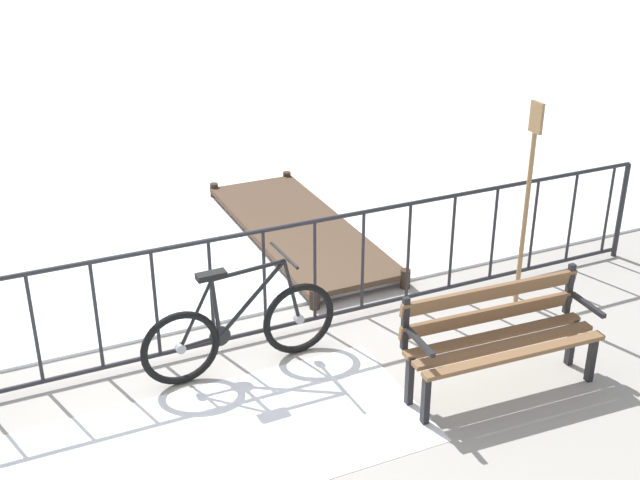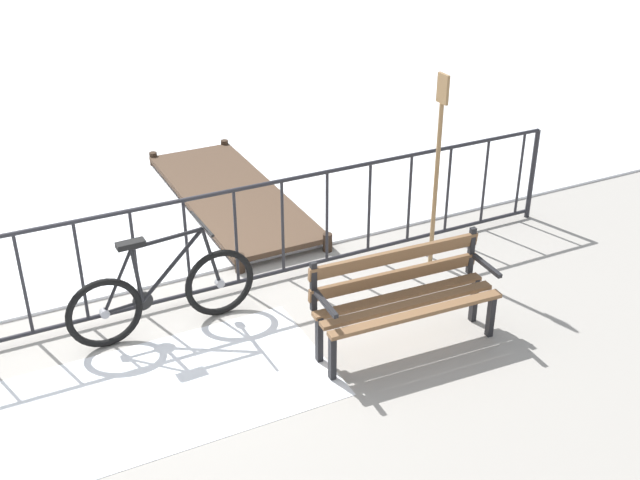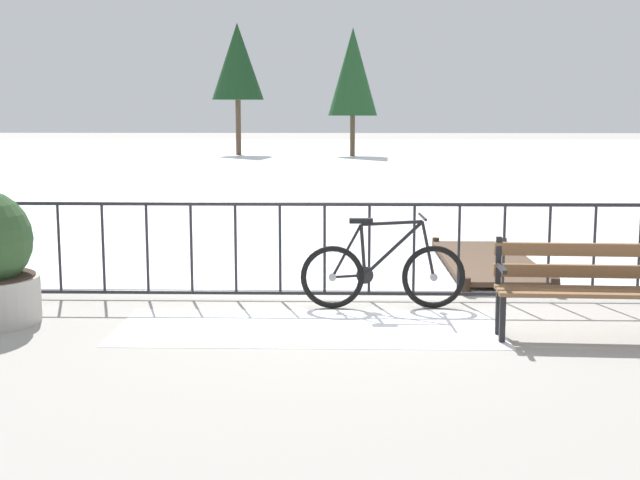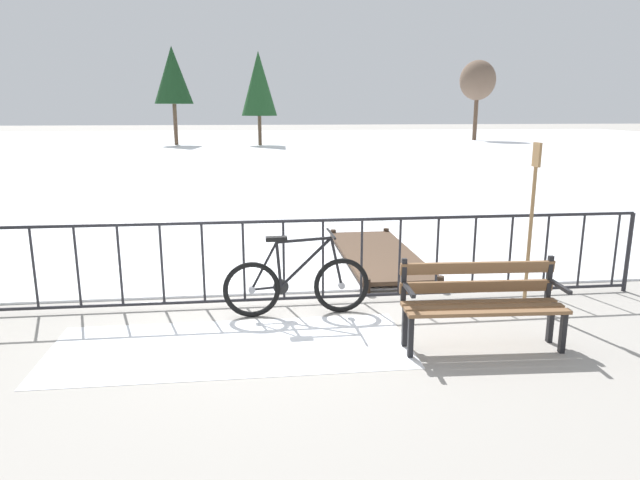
{
  "view_description": "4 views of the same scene",
  "coord_description": "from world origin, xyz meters",
  "views": [
    {
      "loc": [
        -1.72,
        -5.96,
        3.9
      ],
      "look_at": [
        1.02,
        0.02,
        0.85
      ],
      "focal_mm": 46.31,
      "sensor_mm": 36.0,
      "label": 1
    },
    {
      "loc": [
        -1.29,
        -6.24,
        4.03
      ],
      "look_at": [
        1.49,
        -0.71,
        0.75
      ],
      "focal_mm": 44.52,
      "sensor_mm": 36.0,
      "label": 2
    },
    {
      "loc": [
        -0.3,
        -8.98,
        2.01
      ],
      "look_at": [
        -0.53,
        -0.15,
        0.69
      ],
      "focal_mm": 47.53,
      "sensor_mm": 36.0,
      "label": 3
    },
    {
      "loc": [
        -0.35,
        -6.6,
        2.36
      ],
      "look_at": [
        0.47,
        0.21,
        0.76
      ],
      "focal_mm": 31.67,
      "sensor_mm": 36.0,
      "label": 4
    }
  ],
  "objects": [
    {
      "name": "ground_plane",
      "position": [
        0.0,
        0.0,
        0.0
      ],
      "size": [
        160.0,
        160.0,
        0.0
      ],
      "primitive_type": "plane",
      "color": "#9E9991"
    },
    {
      "name": "snow_patch",
      "position": [
        -0.61,
        -1.2,
        0.0
      ],
      "size": [
        3.62,
        1.44,
        0.01
      ],
      "primitive_type": "cube",
      "color": "white",
      "rests_on": "ground"
    },
    {
      "name": "bicycle_near_railing",
      "position": [
        0.13,
        -0.35,
        0.37
      ],
      "size": [
        1.71,
        0.52,
        0.97
      ],
      "color": "black",
      "rests_on": "ground"
    },
    {
      "name": "tree_centre",
      "position": [
        0.21,
        31.05,
        3.91
      ],
      "size": [
        2.29,
        2.29,
        5.95
      ],
      "color": "brown",
      "rests_on": "ground"
    },
    {
      "name": "wooden_dock",
      "position": [
        1.59,
        1.84,
        0.12
      ],
      "size": [
        1.1,
        3.17,
        0.2
      ],
      "color": "#4C3828",
      "rests_on": "ground"
    },
    {
      "name": "railing_fence",
      "position": [
        -0.0,
        0.0,
        0.56
      ],
      "size": [
        9.06,
        0.06,
        1.07
      ],
      "color": "#232328",
      "rests_on": "ground"
    },
    {
      "name": "frozen_pond",
      "position": [
        0.0,
        28.4,
        0.01
      ],
      "size": [
        80.0,
        56.0,
        0.03
      ],
      "primitive_type": "cube",
      "color": "white",
      "rests_on": "ground"
    },
    {
      "name": "tree_far_west",
      "position": [
        -5.28,
        32.02,
        4.45
      ],
      "size": [
        2.48,
        2.48,
        6.28
      ],
      "color": "brown",
      "rests_on": "ground"
    },
    {
      "name": "park_bench",
      "position": [
        1.9,
        -1.46,
        0.51
      ],
      "size": [
        1.62,
        0.56,
        0.89
      ],
      "color": "brown",
      "rests_on": "ground"
    }
  ]
}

